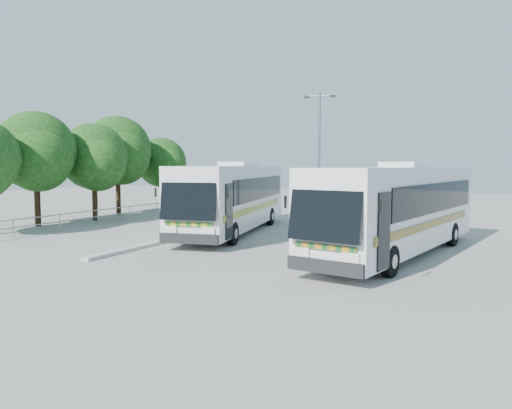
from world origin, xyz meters
The scene contains 10 objects.
ground centered at (0.00, 0.00, 0.00)m, with size 100.00×100.00×0.00m, color gray.
kerb_divider centered at (-2.30, 2.00, 0.07)m, with size 0.40×16.00×0.15m, color #B2B2AD.
railing centered at (-10.00, 4.00, 0.74)m, with size 0.06×22.00×1.00m.
tree_far_b centered at (-13.02, 1.20, 4.57)m, with size 5.33×5.03×6.96m.
tree_far_c centered at (-12.12, 5.10, 4.26)m, with size 4.97×4.69×6.49m.
tree_far_d centered at (-13.31, 8.80, 4.82)m, with size 5.62×5.30×7.33m.
tree_far_e centered at (-12.63, 13.30, 3.89)m, with size 4.54×4.28×5.92m.
coach_main centered at (-0.99, 3.85, 2.02)m, with size 5.16×13.54×3.69m.
coach_adjacent centered at (8.43, 0.75, 2.00)m, with size 4.96×13.43×3.66m.
lamppost centered at (2.00, 9.66, 4.53)m, with size 2.01×0.39×8.21m.
Camera 1 is at (11.93, -20.37, 3.78)m, focal length 35.00 mm.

